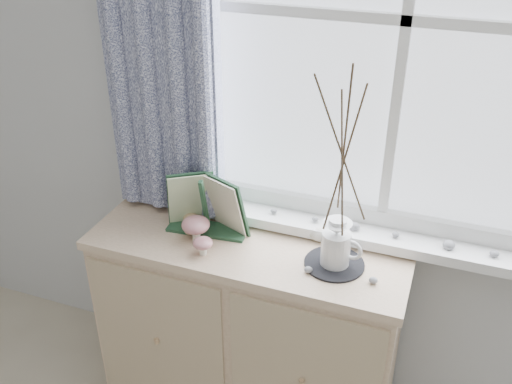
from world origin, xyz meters
TOP-DOWN VIEW (x-y plane):
  - sideboard at (-0.15, 1.75)m, footprint 1.20×0.45m
  - botanical_book at (-0.32, 1.74)m, footprint 0.37×0.16m
  - toadstool_cluster at (-0.32, 1.68)m, footprint 0.15×0.16m
  - wooden_eggs at (-0.38, 1.76)m, footprint 0.10×0.11m
  - songbird_figurine at (0.10, 1.86)m, footprint 0.12×0.07m
  - crocheted_doily at (0.18, 1.73)m, footprint 0.21×0.21m
  - twig_pitcher at (0.18, 1.73)m, footprint 0.31×0.31m
  - sideboard_pebbles at (0.15, 1.75)m, footprint 0.33×0.23m

SIDE VIEW (x-z plane):
  - sideboard at x=-0.15m, z-range 0.00..0.85m
  - crocheted_doily at x=0.18m, z-range 0.85..0.86m
  - sideboard_pebbles at x=0.15m, z-range 0.85..0.87m
  - wooden_eggs at x=-0.38m, z-range 0.84..0.91m
  - songbird_figurine at x=0.10m, z-range 0.85..0.91m
  - toadstool_cluster at x=-0.32m, z-range 0.86..0.96m
  - botanical_book at x=-0.32m, z-range 0.85..1.10m
  - twig_pitcher at x=0.18m, z-range 0.91..1.67m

